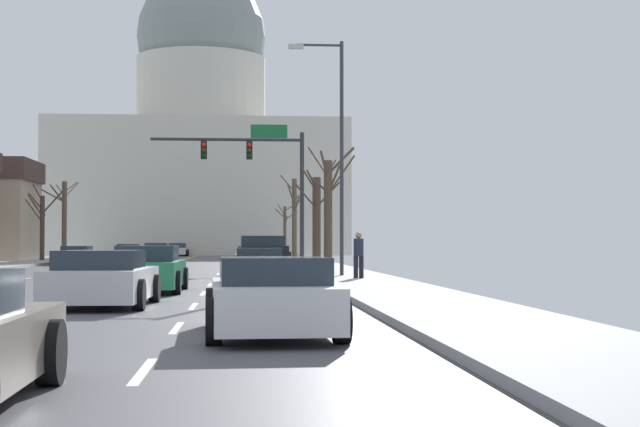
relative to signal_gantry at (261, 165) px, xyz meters
name	(u,v)px	position (x,y,z in m)	size (l,w,h in m)	color
ground	(113,280)	(-5.46, -15.47, -5.31)	(20.00, 180.00, 0.20)	#4A4A4F
signal_gantry	(261,165)	(0.00, 0.00, 0.00)	(7.91, 0.41, 7.31)	#28282D
street_lamp_right	(335,139)	(2.51, -14.41, -0.13)	(2.06, 0.24, 8.70)	#333338
capitol_building	(201,144)	(-5.46, 54.78, 6.55)	(30.61, 18.67, 32.92)	beige
sedan_near_00	(254,259)	(-0.39, -3.87, -4.78)	(2.03, 4.38, 1.17)	silver
pickup_truck_near_01	(263,258)	(-0.08, -10.34, -4.60)	(2.29, 5.33, 1.62)	black
sedan_near_02	(260,265)	(-0.29, -16.11, -4.77)	(2.09, 4.50, 1.16)	black
sedan_near_03	(149,270)	(-3.48, -23.20, -4.73)	(1.98, 4.70, 1.27)	#1E7247
sedan_near_04	(102,280)	(-3.88, -29.15, -4.76)	(2.19, 4.43, 1.20)	silver
sedan_near_05	(272,298)	(-0.47, -35.77, -4.78)	(2.06, 4.33, 1.16)	silver
sedan_oncoming_00	(76,256)	(-10.79, 8.46, -4.79)	(1.99, 4.57, 1.13)	#6B6056
sedan_oncoming_01	(156,252)	(-7.19, 21.03, -4.74)	(2.12, 4.50, 1.28)	silver
sedan_oncoming_02	(128,251)	(-10.49, 31.89, -4.77)	(2.09, 4.65, 1.18)	#6B6056
sedan_oncoming_03	(177,250)	(-7.18, 43.56, -4.75)	(2.02, 4.45, 1.24)	silver
bare_tree_00	(329,210)	(2.67, -9.77, -2.62)	(2.10, 2.55, 5.25)	#4C3D2D
bare_tree_01	(64,218)	(-14.39, 24.20, -2.14)	(2.60, 1.60, 5.80)	brown
bare_tree_02	(285,228)	(2.79, 35.61, -2.78)	(2.10, 3.10, 4.73)	brown
bare_tree_03	(42,224)	(-14.45, 16.62, -2.78)	(2.41, 2.28, 5.11)	#423328
bare_tree_04	(294,216)	(3.02, 24.20, -2.00)	(1.87, 2.61, 6.34)	brown
bare_tree_06	(316,220)	(2.58, -4.11, -2.93)	(2.26, 2.18, 4.88)	#423328
pedestrian_00	(359,253)	(3.02, -17.32, -4.33)	(0.35, 0.34, 1.57)	black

